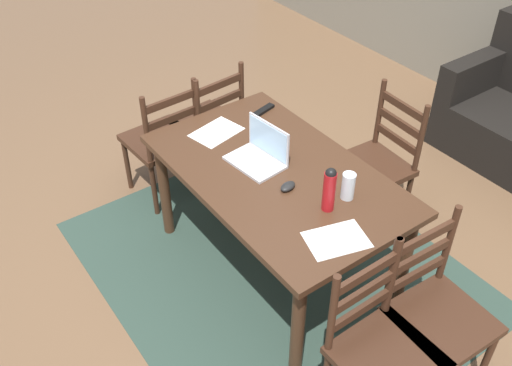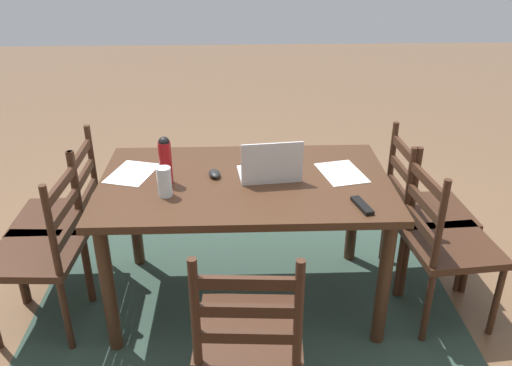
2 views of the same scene
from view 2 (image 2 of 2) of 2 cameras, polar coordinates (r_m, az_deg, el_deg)
name	(u,v)px [view 2 (image 2 of 2)]	position (r m, az deg, el deg)	size (l,w,h in m)	color
ground_plane	(246,297)	(3.23, -1.05, -12.04)	(14.00, 14.00, 0.00)	brown
area_rug	(246,296)	(3.23, -1.05, -11.99)	(2.40, 1.99, 0.01)	#2D4238
dining_table	(245,196)	(2.86, -1.16, -1.42)	(1.53, 0.92, 0.77)	#422819
chair_right_near	(63,217)	(3.29, -19.93, -3.40)	(0.44, 0.44, 0.95)	#3D2316
chair_left_far	(446,245)	(3.01, 19.58, -6.24)	(0.48, 0.48, 0.95)	#3D2316
chair_far_head	(249,335)	(2.30, -0.78, -15.95)	(0.47, 0.47, 0.95)	#3D2316
chair_right_far	(42,253)	(2.99, -21.87, -6.93)	(0.46, 0.46, 0.95)	#3D2316
chair_left_near	(423,210)	(3.31, 17.43, -2.81)	(0.46, 0.46, 0.95)	#3D2316
laptop	(270,169)	(2.81, 1.52, 1.55)	(0.34, 0.26, 0.23)	silver
water_bottle	(165,159)	(2.77, -9.66, 2.50)	(0.07, 0.07, 0.26)	#A81419
drinking_glass	(164,182)	(2.67, -9.75, 0.13)	(0.07, 0.07, 0.15)	silver
computer_mouse	(215,174)	(2.86, -4.44, 1.01)	(0.06, 0.10, 0.03)	black
tv_remote	(362,206)	(2.60, 11.26, -2.37)	(0.04, 0.17, 0.02)	black
paper_stack_left	(132,173)	(2.96, -13.07, 1.02)	(0.21, 0.30, 0.00)	white
paper_stack_right	(342,173)	(2.93, 9.12, 1.08)	(0.21, 0.30, 0.00)	white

